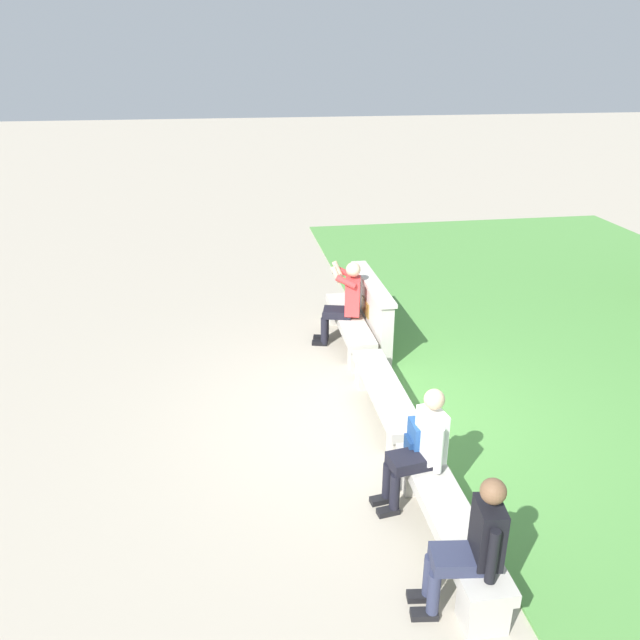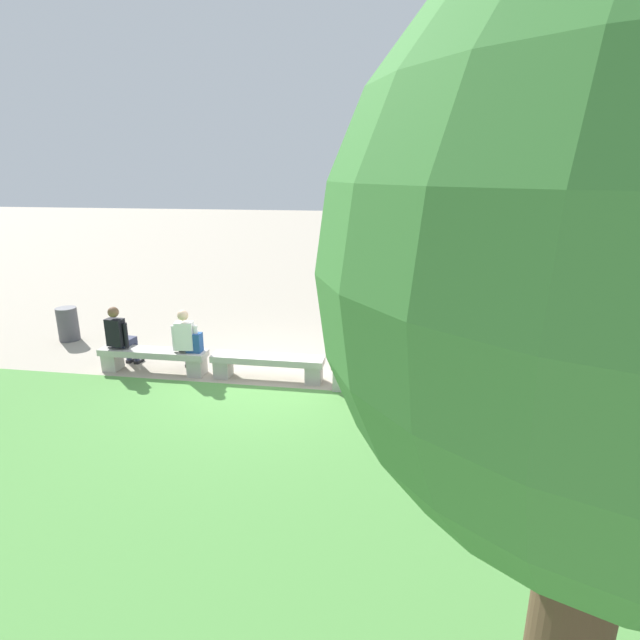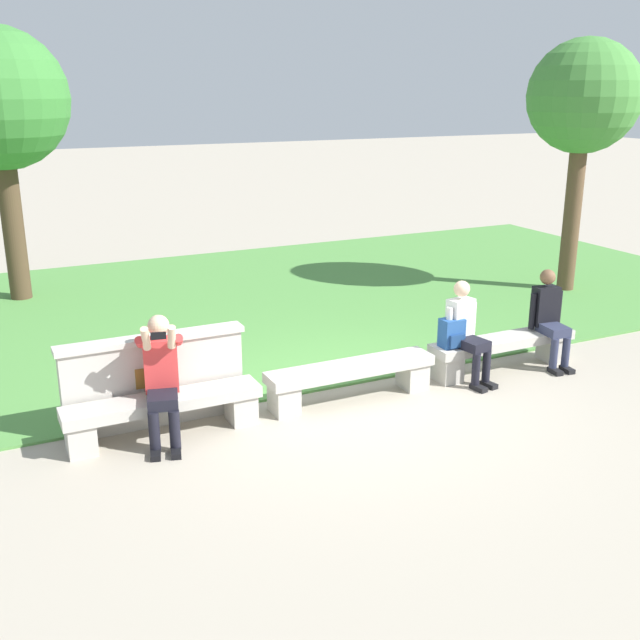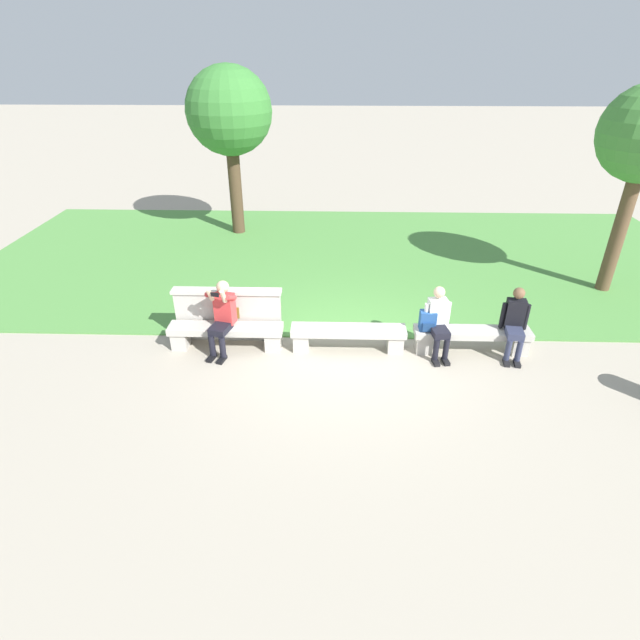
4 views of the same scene
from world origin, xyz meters
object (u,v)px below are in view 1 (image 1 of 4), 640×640
at_px(person_photographer, 345,299).
at_px(person_distant, 421,445).
at_px(bench_main, 349,325).
at_px(backpack, 420,439).
at_px(bench_mid, 447,520).
at_px(bench_near, 385,397).
at_px(person_companion, 473,543).

relative_size(person_photographer, person_distant, 1.05).
height_order(bench_main, person_photographer, person_photographer).
bearing_deg(backpack, bench_mid, 1.55).
bearing_deg(bench_main, person_distant, -0.99).
bearing_deg(person_distant, bench_near, 177.60).
xyz_separation_m(bench_mid, person_photographer, (-4.44, -0.07, 0.43)).
bearing_deg(bench_mid, backpack, -178.45).
bearing_deg(person_companion, person_distant, 179.98).
relative_size(person_photographer, backpack, 3.08).
xyz_separation_m(bench_mid, person_distant, (-0.65, -0.07, 0.37)).
height_order(bench_near, person_photographer, person_photographer).
distance_m(bench_main, bench_near, 2.21).
height_order(bench_main, person_distant, person_distant).
bearing_deg(backpack, bench_main, 179.64).
relative_size(bench_mid, person_distant, 1.64).
distance_m(person_photographer, backpack, 3.62).
bearing_deg(bench_mid, bench_main, 180.00).
bearing_deg(person_companion, bench_main, 179.26).
xyz_separation_m(bench_main, bench_near, (2.21, 0.00, 0.00)).
bearing_deg(bench_near, bench_main, 180.00).
bearing_deg(backpack, person_companion, -1.66).
distance_m(person_photographer, person_companion, 5.12).
xyz_separation_m(bench_near, person_distant, (1.56, -0.07, 0.37)).
distance_m(bench_main, person_photographer, 0.44).
relative_size(bench_mid, backpack, 4.82).
relative_size(bench_mid, person_photographer, 1.56).
distance_m(bench_mid, person_photographer, 4.46).
xyz_separation_m(bench_near, bench_mid, (2.21, 0.00, 0.00)).
relative_size(person_photographer, person_companion, 1.05).
xyz_separation_m(bench_main, person_distant, (3.77, -0.07, 0.37)).
relative_size(bench_mid, person_companion, 1.64).
relative_size(person_distant, person_companion, 1.00).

